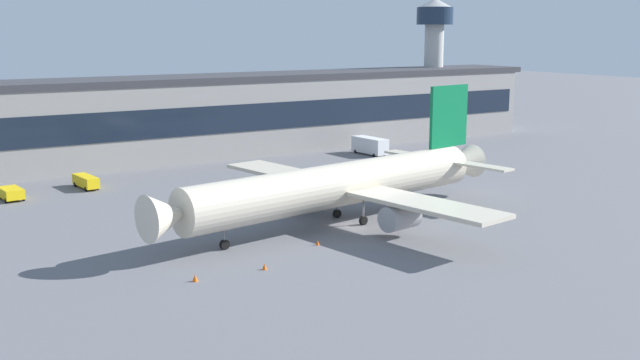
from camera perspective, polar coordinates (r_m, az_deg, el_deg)
name	(u,v)px	position (r m, az deg, el deg)	size (l,w,h in m)	color
ground_plane	(353,227)	(94.10, 2.48, -3.54)	(600.00, 600.00, 0.00)	slate
terminal_building	(171,118)	(144.96, -11.20, 4.61)	(169.62, 15.70, 15.53)	#9E9993
airliner	(342,184)	(94.72, 1.71, -0.33)	(53.93, 46.15, 16.43)	beige
control_tower	(434,50)	(182.03, 8.61, 9.72)	(8.53, 8.53, 31.35)	#B7B7B2
belt_loader	(86,181)	(121.86, -17.26, -0.07)	(2.58, 6.56, 1.95)	yellow
pushback_tractor	(11,193)	(117.30, -22.34, -0.89)	(3.04, 5.02, 1.75)	yellow
fuel_truck	(370,145)	(148.51, 3.84, 2.65)	(3.18, 8.52, 3.35)	white
traffic_cone_0	(195,278)	(74.88, -9.42, -7.31)	(0.56, 0.56, 0.70)	#F2590C
traffic_cone_1	(318,242)	(86.03, -0.18, -4.75)	(0.46, 0.46, 0.58)	#F2590C
traffic_cone_2	(265,267)	(77.60, -4.21, -6.54)	(0.51, 0.51, 0.64)	#F2590C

